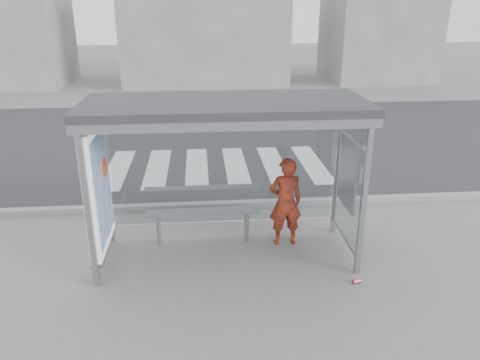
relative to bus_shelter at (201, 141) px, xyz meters
name	(u,v)px	position (x,y,z in m)	size (l,w,h in m)	color
ground	(227,255)	(0.37, -0.06, -1.98)	(80.00, 80.00, 0.00)	slate
road	(213,139)	(0.37, 6.94, -1.98)	(30.00, 10.00, 0.01)	#2E2E31
curb	(221,205)	(0.37, 1.89, -1.92)	(30.00, 0.18, 0.12)	gray
crosswalk	(216,166)	(0.37, 4.44, -1.98)	(5.55, 3.00, 0.00)	silver
bus_shelter	(201,141)	(0.00, 0.00, 0.00)	(4.25, 1.65, 2.62)	gray
building_center	(205,32)	(0.37, 17.94, 0.52)	(8.00, 5.00, 5.00)	slate
building_right	(379,10)	(9.37, 17.94, 1.52)	(5.00, 5.00, 7.00)	slate
person	(285,202)	(1.40, 0.29, -1.19)	(0.58, 0.38, 1.58)	red
bench	(203,212)	(-0.01, 0.43, -1.39)	(1.96, 0.33, 1.01)	slate
soda_can	(357,281)	(2.28, -1.06, -1.95)	(0.07, 0.07, 0.13)	#E7446D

